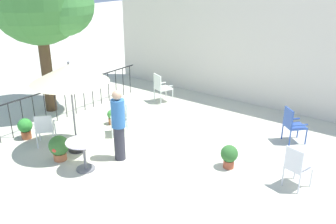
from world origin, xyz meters
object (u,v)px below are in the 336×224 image
(patio_chair_0, at_px, (292,123))
(standing_person, at_px, (119,124))
(potted_plant_1, at_px, (25,127))
(potted_plant_3, at_px, (112,116))
(patio_chair_1, at_px, (161,86))
(potted_plant_2, at_px, (229,155))
(patio_chair_4, at_px, (122,116))
(patio_chair_3, at_px, (297,165))
(cafe_table_0, at_px, (84,150))
(patio_umbrella_0, at_px, (69,74))
(potted_plant_0, at_px, (59,147))
(patio_chair_2, at_px, (45,127))

(patio_chair_0, relative_size, standing_person, 0.54)
(potted_plant_1, distance_m, potted_plant_3, 2.38)
(patio_chair_1, height_order, potted_plant_2, patio_chair_1)
(patio_chair_0, xyz_separation_m, patio_chair_1, (-4.60, 0.39, 0.03))
(patio_chair_4, bearing_deg, patio_chair_3, 2.50)
(patio_chair_3, bearing_deg, cafe_table_0, -152.78)
(potted_plant_2, bearing_deg, patio_chair_1, 146.94)
(patio_umbrella_0, xyz_separation_m, potted_plant_0, (0.06, -0.57, -1.65))
(patio_chair_1, bearing_deg, patio_umbrella_0, -83.98)
(standing_person, bearing_deg, cafe_table_0, -109.58)
(patio_chair_0, height_order, patio_chair_1, patio_chair_1)
(patio_chair_2, xyz_separation_m, patio_chair_4, (1.13, 1.67, 0.05))
(patio_chair_4, bearing_deg, potted_plant_0, -96.69)
(potted_plant_2, distance_m, potted_plant_3, 3.93)
(patio_chair_4, relative_size, potted_plant_2, 1.72)
(patio_chair_4, distance_m, potted_plant_2, 3.20)
(cafe_table_0, bearing_deg, patio_chair_2, 172.60)
(patio_umbrella_0, bearing_deg, patio_chair_3, 17.66)
(patio_chair_2, xyz_separation_m, patio_chair_3, (5.81, 1.87, 0.03))
(potted_plant_1, bearing_deg, patio_chair_0, 34.71)
(patio_chair_4, distance_m, potted_plant_3, 0.86)
(potted_plant_3, bearing_deg, potted_plant_2, -2.94)
(cafe_table_0, xyz_separation_m, patio_chair_0, (3.28, 4.17, 0.03))
(patio_chair_1, relative_size, potted_plant_3, 2.21)
(patio_chair_1, relative_size, potted_plant_2, 1.75)
(patio_chair_2, relative_size, potted_plant_3, 1.98)
(potted_plant_0, bearing_deg, patio_chair_3, 23.73)
(patio_umbrella_0, relative_size, patio_chair_2, 2.62)
(potted_plant_0, height_order, potted_plant_2, potted_plant_0)
(potted_plant_1, relative_size, potted_plant_2, 1.02)
(patio_chair_1, relative_size, patio_chair_2, 1.12)
(patio_chair_3, distance_m, patio_chair_4, 4.68)
(patio_chair_1, bearing_deg, patio_chair_4, -74.93)
(patio_chair_1, height_order, patio_chair_3, patio_chair_1)
(cafe_table_0, bearing_deg, patio_umbrella_0, 150.12)
(patio_chair_4, relative_size, potted_plant_0, 1.55)
(patio_chair_3, bearing_deg, patio_chair_1, 155.45)
(patio_chair_2, distance_m, potted_plant_0, 0.96)
(cafe_table_0, xyz_separation_m, potted_plant_0, (-0.83, -0.06, -0.16))
(patio_chair_0, xyz_separation_m, potted_plant_2, (-0.69, -2.15, -0.21))
(patio_chair_2, bearing_deg, patio_chair_4, 55.90)
(patio_chair_2, bearing_deg, patio_chair_3, 17.86)
(patio_chair_3, xyz_separation_m, potted_plant_2, (-1.49, -0.08, -0.22))
(patio_chair_1, xyz_separation_m, patio_chair_2, (-0.41, -4.34, -0.05))
(standing_person, bearing_deg, patio_chair_3, 18.49)
(patio_chair_3, xyz_separation_m, potted_plant_3, (-5.41, 0.12, -0.29))
(potted_plant_1, height_order, standing_person, standing_person)
(potted_plant_1, bearing_deg, potted_plant_0, -7.28)
(patio_chair_2, distance_m, patio_chair_3, 6.10)
(patio_chair_3, bearing_deg, patio_chair_4, -177.50)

